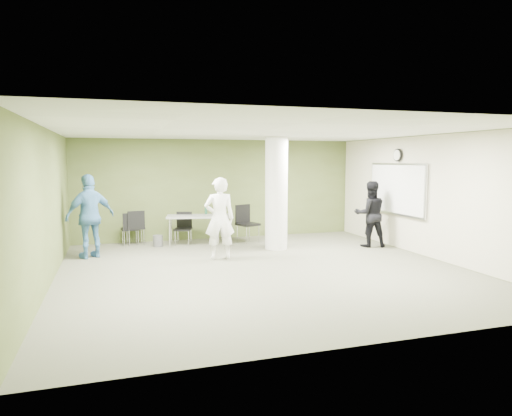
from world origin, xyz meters
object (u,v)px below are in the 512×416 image
object	(u,v)px
folding_table	(199,217)
woman_white	(220,218)
man_blue	(90,216)
chair_back_left	(130,226)
man_black	(370,214)

from	to	relation	value
folding_table	woman_white	size ratio (longest dim) A/B	0.95
woman_white	man_blue	bearing A→B (deg)	-15.21
folding_table	woman_white	distance (m)	1.83
folding_table	man_blue	world-z (taller)	man_blue
chair_back_left	man_blue	distance (m)	1.67
chair_back_left	man_black	bearing A→B (deg)	155.60
woman_white	man_black	xyz separation A→B (m)	(4.03, 0.30, -0.08)
folding_table	man_blue	bearing A→B (deg)	-152.37
folding_table	man_black	distance (m)	4.43
man_black	man_blue	world-z (taller)	man_blue
man_blue	woman_white	bearing A→B (deg)	133.44
folding_table	man_black	world-z (taller)	man_black
chair_back_left	woman_white	size ratio (longest dim) A/B	0.47
man_black	man_blue	distance (m)	6.84
chair_back_left	man_black	world-z (taller)	man_black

